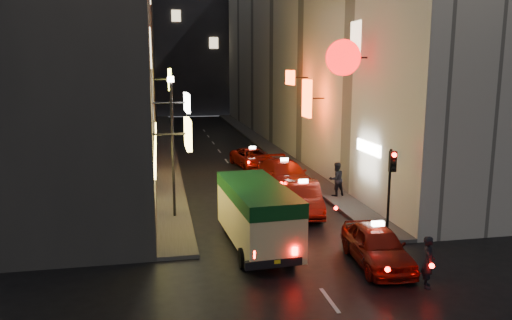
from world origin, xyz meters
TOP-DOWN VIEW (x-y plane):
  - building_left at (-8.00, 33.99)m, footprint 7.70×52.00m
  - building_right at (8.00, 33.99)m, footprint 8.03×52.00m
  - building_far at (0.00, 66.00)m, footprint 30.00×10.00m
  - sidewalk_left at (-4.25, 34.00)m, footprint 1.50×52.00m
  - sidewalk_right at (4.25, 34.00)m, footprint 1.50×52.00m
  - minibus at (-1.26, 8.68)m, footprint 2.35×5.79m
  - taxi_near at (2.50, 6.28)m, footprint 2.44×5.24m
  - taxi_second at (1.76, 12.80)m, footprint 2.98×5.55m
  - taxi_third at (2.07, 17.60)m, footprint 2.96×6.02m
  - taxi_far at (1.44, 23.94)m, footprint 2.63×4.92m
  - pedestrian_crossing at (3.30, 4.31)m, footprint 0.60×0.72m
  - pedestrian_sidewalk at (4.19, 14.99)m, footprint 0.84×0.64m
  - traffic_light at (4.00, 8.47)m, footprint 0.26×0.43m
  - lamp_post at (-4.20, 13.00)m, footprint 0.28×0.28m

SIDE VIEW (x-z plane):
  - sidewalk_left at x=-4.25m, z-range 0.00..0.15m
  - sidewalk_right at x=4.25m, z-range 0.00..0.15m
  - taxi_far at x=1.44m, z-range -0.08..1.58m
  - taxi_near at x=2.50m, z-range -0.08..1.71m
  - taxi_second at x=1.76m, z-range -0.08..1.76m
  - taxi_third at x=2.07m, z-range -0.08..1.93m
  - pedestrian_crossing at x=3.30m, z-range 0.00..1.87m
  - pedestrian_sidewalk at x=4.19m, z-range 0.15..2.15m
  - minibus at x=-1.26m, z-range 0.32..2.76m
  - traffic_light at x=4.00m, z-range 0.94..4.44m
  - lamp_post at x=-4.20m, z-range 0.61..6.84m
  - building_left at x=-8.00m, z-range 0.00..18.00m
  - building_right at x=8.00m, z-range 0.00..18.00m
  - building_far at x=0.00m, z-range 0.00..22.00m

